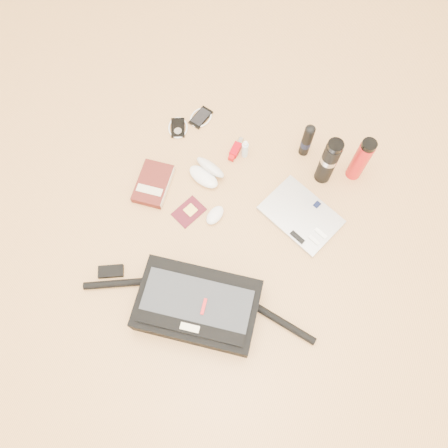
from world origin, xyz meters
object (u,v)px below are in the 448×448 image
(messenger_bag, at_px, (197,306))
(book, at_px, (153,184))
(thermos_black, at_px, (329,161))
(laptop, at_px, (301,216))
(thermos_red, at_px, (361,160))

(messenger_bag, xyz_separation_m, book, (-0.37, 0.41, -0.04))
(book, bearing_deg, thermos_black, 18.70)
(laptop, xyz_separation_m, book, (-0.61, -0.09, 0.01))
(book, distance_m, thermos_black, 0.72)
(messenger_bag, bearing_deg, book, 124.16)
(messenger_bag, distance_m, book, 0.55)
(thermos_black, bearing_deg, book, -155.38)
(laptop, xyz_separation_m, thermos_black, (0.03, 0.21, 0.12))
(messenger_bag, distance_m, laptop, 0.56)
(thermos_black, distance_m, thermos_red, 0.13)
(thermos_black, xyz_separation_m, thermos_red, (0.12, 0.06, -0.01))
(messenger_bag, relative_size, thermos_black, 3.46)
(book, bearing_deg, thermos_red, 19.11)
(messenger_bag, xyz_separation_m, laptop, (0.25, 0.50, -0.05))
(thermos_black, bearing_deg, laptop, -97.94)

